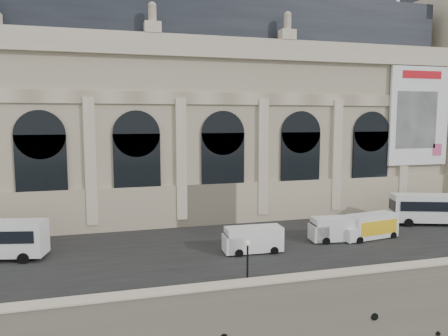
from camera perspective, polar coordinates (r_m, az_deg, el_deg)
The scene contains 9 objects.
quay at distance 66.96m, azimuth 0.15°, elevation -7.06°, with size 160.00×70.00×6.00m, color #776B5B.
street at distance 47.00m, azimuth 7.24°, elevation -9.20°, with size 160.00×24.00×0.06m, color #2D2D2D.
parapet at distance 35.47m, azimuth 15.93°, elevation -13.70°, with size 160.00×1.40×1.21m.
museum at distance 59.67m, azimuth -4.32°, elevation 7.47°, with size 69.00×18.70×29.10m.
bus_right at distance 58.48m, azimuth 26.94°, elevation -4.70°, with size 12.57×6.60×3.67m.
van_b at distance 41.94m, azimuth 3.44°, elevation -9.34°, with size 5.65×2.50×2.48m.
van_c at distance 47.04m, azimuth 14.32°, elevation -7.74°, with size 5.90×2.82×2.54m.
box_truck at distance 48.99m, azimuth 18.46°, elevation -7.26°, with size 6.83×3.18×2.65m.
lamp_right at distance 32.92m, azimuth 3.09°, elevation -12.66°, with size 0.39×0.39×3.85m.
Camera 1 is at (-17.74, -27.63, 18.73)m, focal length 35.00 mm.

